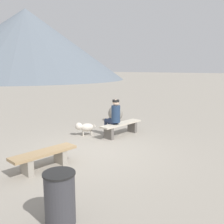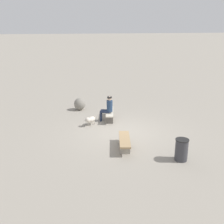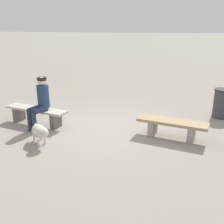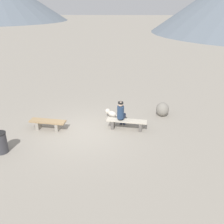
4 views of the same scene
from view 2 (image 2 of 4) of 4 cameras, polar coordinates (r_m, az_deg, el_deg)
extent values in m
cube|color=gray|center=(13.05, 2.18, -4.33)|extent=(210.00, 210.00, 0.06)
cube|color=gray|center=(10.97, 2.72, -7.73)|extent=(0.21, 0.42, 0.37)
cube|color=gray|center=(11.81, 2.52, -5.74)|extent=(0.21, 0.42, 0.37)
cube|color=#A3845B|center=(11.29, 2.63, -5.69)|extent=(1.70, 0.68, 0.07)
cube|color=#605B56|center=(14.06, -0.52, -1.60)|extent=(0.18, 0.38, 0.40)
cube|color=#605B56|center=(15.26, -0.47, 0.04)|extent=(0.18, 0.38, 0.40)
cube|color=beige|center=(14.58, -0.50, 0.10)|extent=(1.86, 0.66, 0.05)
cylinder|color=navy|center=(14.19, -0.51, 1.26)|extent=(0.31, 0.31, 0.59)
sphere|color=beige|center=(14.08, -0.52, 2.81)|extent=(0.23, 0.23, 0.23)
cylinder|color=black|center=(14.06, -0.52, 3.05)|extent=(0.24, 0.24, 0.08)
cylinder|color=#232D47|center=(14.38, -1.37, 0.26)|extent=(0.26, 0.48, 0.15)
cylinder|color=#232D47|center=(14.50, -2.26, -0.71)|extent=(0.11, 0.11, 0.53)
cylinder|color=#232D47|center=(14.22, -1.46, 0.05)|extent=(0.26, 0.48, 0.15)
cylinder|color=#232D47|center=(14.34, -2.36, -0.93)|extent=(0.11, 0.11, 0.53)
ellipsoid|color=beige|center=(13.88, -4.27, -1.53)|extent=(0.55, 0.54, 0.29)
sphere|color=beige|center=(13.63, -5.05, -1.66)|extent=(0.26, 0.26, 0.26)
cylinder|color=beige|center=(13.80, -4.36, -2.63)|extent=(0.04, 0.04, 0.14)
cylinder|color=beige|center=(13.89, -4.89, -2.49)|extent=(0.04, 0.04, 0.14)
cylinder|color=beige|center=(14.02, -3.61, -2.26)|extent=(0.04, 0.04, 0.14)
cylinder|color=beige|center=(14.11, -4.13, -2.13)|extent=(0.04, 0.04, 0.14)
cylinder|color=beige|center=(14.07, -3.58, -1.04)|extent=(0.11, 0.10, 0.15)
cylinder|color=#38383D|center=(10.70, 14.23, -7.69)|extent=(0.48, 0.48, 0.82)
cylinder|color=black|center=(10.52, 14.41, -5.61)|extent=(0.51, 0.51, 0.03)
ellipsoid|color=gray|center=(16.27, -6.72, 1.67)|extent=(0.67, 0.68, 0.72)
camera|label=1|loc=(9.55, 36.38, -0.94)|focal=40.08mm
camera|label=3|loc=(10.87, -28.63, 3.10)|focal=40.81mm
camera|label=4|loc=(17.85, 34.78, 16.49)|focal=39.09mm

